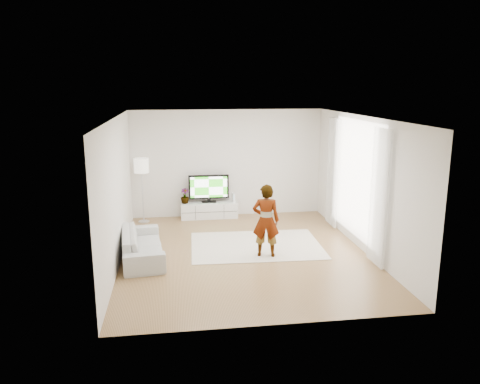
{
  "coord_description": "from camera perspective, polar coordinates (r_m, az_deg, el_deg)",
  "views": [
    {
      "loc": [
        -1.38,
        -9.07,
        3.42
      ],
      "look_at": [
        -0.03,
        0.4,
        1.22
      ],
      "focal_mm": 35.0,
      "sensor_mm": 36.0,
      "label": 1
    }
  ],
  "objects": [
    {
      "name": "wall_back",
      "position": [
        12.32,
        -1.55,
        3.52
      ],
      "size": [
        5.0,
        0.02,
        2.8
      ],
      "primitive_type": "cube",
      "color": "silver",
      "rests_on": "floor"
    },
    {
      "name": "window",
      "position": [
        10.33,
        14.03,
        1.57
      ],
      "size": [
        0.01,
        2.6,
        2.5
      ],
      "primitive_type": "cube",
      "color": "white",
      "rests_on": "wall_right"
    },
    {
      "name": "ceiling",
      "position": [
        9.2,
        0.57,
        9.09
      ],
      "size": [
        6.0,
        6.0,
        0.0
      ],
      "primitive_type": "plane",
      "color": "white",
      "rests_on": "wall_back"
    },
    {
      "name": "game_console",
      "position": [
        12.28,
        -0.8,
        -0.66
      ],
      "size": [
        0.08,
        0.17,
        0.23
      ],
      "rotation": [
        0.0,
        0.0,
        0.16
      ],
      "color": "white",
      "rests_on": "media_console"
    },
    {
      "name": "floor_lamp",
      "position": [
        11.9,
        -11.93,
        2.82
      ],
      "size": [
        0.36,
        0.36,
        1.63
      ],
      "color": "silver",
      "rests_on": "floor"
    },
    {
      "name": "media_console",
      "position": [
        12.3,
        -3.78,
        -2.21
      ],
      "size": [
        1.47,
        0.42,
        0.41
      ],
      "color": "silver",
      "rests_on": "floor"
    },
    {
      "name": "curtain_near",
      "position": [
        9.15,
        16.55,
        -0.66
      ],
      "size": [
        0.04,
        0.7,
        2.6
      ],
      "primitive_type": "cube",
      "color": "white",
      "rests_on": "floor"
    },
    {
      "name": "wall_right",
      "position": [
        10.07,
        14.76,
        0.96
      ],
      "size": [
        0.02,
        6.0,
        2.8
      ],
      "primitive_type": "cube",
      "color": "silver",
      "rests_on": "floor"
    },
    {
      "name": "wall_front",
      "position": [
        6.55,
        4.51,
        -5.05
      ],
      "size": [
        5.0,
        0.02,
        2.8
      ],
      "primitive_type": "cube",
      "color": "silver",
      "rests_on": "floor"
    },
    {
      "name": "wall_left",
      "position": [
        9.36,
        -14.75,
        0.06
      ],
      "size": [
        0.02,
        6.0,
        2.8
      ],
      "primitive_type": "cube",
      "color": "silver",
      "rests_on": "floor"
    },
    {
      "name": "rug",
      "position": [
        10.24,
        1.96,
        -6.52
      ],
      "size": [
        2.87,
        2.11,
        0.01
      ],
      "primitive_type": "cube",
      "rotation": [
        0.0,
        0.0,
        -0.04
      ],
      "color": "beige",
      "rests_on": "floor"
    },
    {
      "name": "player",
      "position": [
        9.42,
        3.18,
        -3.48
      ],
      "size": [
        0.61,
        0.47,
        1.49
      ],
      "primitive_type": "imported",
      "rotation": [
        0.0,
        0.0,
        2.91
      ],
      "color": "#334772",
      "rests_on": "rug"
    },
    {
      "name": "potted_plant",
      "position": [
        12.17,
        -6.75,
        -0.48
      ],
      "size": [
        0.25,
        0.25,
        0.39
      ],
      "primitive_type": "imported",
      "rotation": [
        0.0,
        0.0,
        0.17
      ],
      "color": "#3F7238",
      "rests_on": "media_console"
    },
    {
      "name": "floor",
      "position": [
        9.8,
        0.53,
        -7.48
      ],
      "size": [
        6.0,
        6.0,
        0.0
      ],
      "primitive_type": "plane",
      "color": "#A17D49",
      "rests_on": "ground"
    },
    {
      "name": "curtain_far",
      "position": [
        11.51,
        11.24,
        2.35
      ],
      "size": [
        0.04,
        0.7,
        2.6
      ],
      "primitive_type": "cube",
      "color": "white",
      "rests_on": "floor"
    },
    {
      "name": "television",
      "position": [
        12.18,
        -3.83,
        0.55
      ],
      "size": [
        1.04,
        0.21,
        0.73
      ],
      "color": "black",
      "rests_on": "media_console"
    },
    {
      "name": "sofa",
      "position": [
        9.64,
        -11.82,
        -6.28
      ],
      "size": [
        0.97,
        2.05,
        0.58
      ],
      "primitive_type": "imported",
      "rotation": [
        0.0,
        0.0,
        1.67
      ],
      "color": "#B6B6B1",
      "rests_on": "floor"
    }
  ]
}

